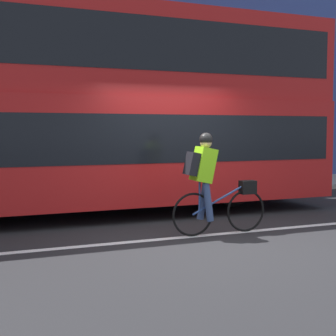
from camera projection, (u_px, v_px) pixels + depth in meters
The scene contains 6 objects.
ground_plane at pixel (203, 238), 7.24m from camera, with size 80.00×80.00×0.00m, color #232326.
road_center_line at pixel (198, 236), 7.40m from camera, with size 50.00×0.14×0.01m, color silver.
sidewalk_curb at pixel (114, 192), 12.26m from camera, with size 60.00×2.54×0.13m.
building_facade at pixel (99, 27), 13.21m from camera, with size 60.00×0.30×9.18m.
bus at pixel (102, 104), 9.16m from camera, with size 9.26×2.45×3.96m.
cyclist_on_bike at pixel (210, 180), 7.41m from camera, with size 1.65×0.32×1.63m.
Camera 1 is at (-3.09, -6.44, 1.68)m, focal length 50.00 mm.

